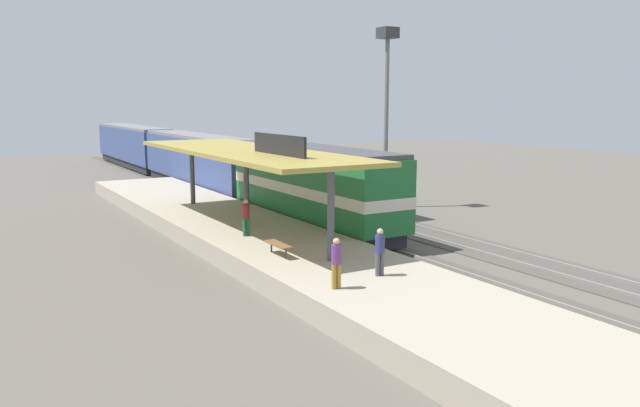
% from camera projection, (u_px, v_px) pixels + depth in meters
% --- Properties ---
extents(ground_plane, '(120.00, 120.00, 0.00)m').
position_uv_depth(ground_plane, '(357.00, 230.00, 34.86)').
color(ground_plane, '#5B564C').
extents(track_near, '(3.20, 110.00, 0.16)m').
position_uv_depth(track_near, '(326.00, 233.00, 33.86)').
color(track_near, '#4E4941').
rests_on(track_near, ground).
extents(track_far, '(3.20, 110.00, 0.16)m').
position_uv_depth(track_far, '(395.00, 225.00, 36.16)').
color(track_far, '#4E4941').
rests_on(track_far, ground).
extents(platform, '(6.00, 44.00, 0.90)m').
position_uv_depth(platform, '(247.00, 235.00, 31.49)').
color(platform, '#A89E89').
rests_on(platform, ground).
extents(station_canopy, '(5.20, 18.00, 4.70)m').
position_uv_depth(station_canopy, '(246.00, 153.00, 30.76)').
color(station_canopy, '#47474C').
rests_on(station_canopy, platform).
extents(platform_bench, '(0.44, 1.70, 0.50)m').
position_uv_depth(platform_bench, '(278.00, 245.00, 25.32)').
color(platform_bench, '#333338').
rests_on(platform_bench, platform).
extents(locomotive, '(2.93, 14.43, 4.44)m').
position_uv_depth(locomotive, '(312.00, 186.00, 34.76)').
color(locomotive, '#28282D').
rests_on(locomotive, track_near).
extents(passenger_carriage_front, '(2.90, 20.00, 4.24)m').
position_uv_depth(passenger_carriage_front, '(200.00, 161.00, 50.10)').
color(passenger_carriage_front, '#28282D').
rests_on(passenger_carriage_front, track_near).
extents(passenger_carriage_rear, '(2.90, 20.00, 4.24)m').
position_uv_depth(passenger_carriage_rear, '(133.00, 145.00, 67.81)').
color(passenger_carriage_rear, '#28282D').
rests_on(passenger_carriage_rear, track_near).
extents(freight_car, '(2.80, 12.00, 3.54)m').
position_uv_depth(freight_car, '(332.00, 179.00, 41.72)').
color(freight_car, '#28282D').
rests_on(freight_car, track_far).
extents(light_mast, '(1.10, 1.10, 11.70)m').
position_uv_depth(light_mast, '(387.00, 80.00, 40.98)').
color(light_mast, slate).
rests_on(light_mast, ground).
extents(person_waiting, '(0.34, 0.34, 1.71)m').
position_uv_depth(person_waiting, '(336.00, 260.00, 20.78)').
color(person_waiting, olive).
rests_on(person_waiting, platform).
extents(person_walking, '(0.34, 0.34, 1.71)m').
position_uv_depth(person_walking, '(380.00, 249.00, 22.33)').
color(person_walking, '#4C4C51').
rests_on(person_walking, platform).
extents(person_boarding, '(0.34, 0.34, 1.71)m').
position_uv_depth(person_boarding, '(246.00, 216.00, 28.93)').
color(person_boarding, '#23603D').
rests_on(person_boarding, platform).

